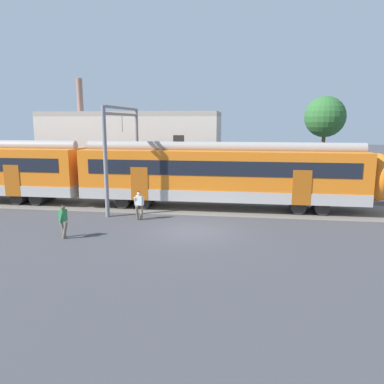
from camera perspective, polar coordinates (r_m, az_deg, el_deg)
ground_plane at (r=19.49m, az=0.03°, el=-5.99°), size 160.00×160.00×0.00m
track_bed at (r=27.67m, az=-19.15°, el=-1.57°), size 80.00×4.40×0.01m
pedestrian_green at (r=19.16m, az=-19.03°, el=-3.89°), size 0.61×0.61×1.67m
pedestrian_white at (r=21.72m, az=-8.05°, el=-1.73°), size 0.53×0.63×1.67m
catenary_gantry at (r=25.32m, az=-10.50°, el=7.61°), size 0.24×6.64×6.53m
background_building at (r=32.77m, az=-9.14°, el=6.37°), size 14.94×5.00×9.20m
street_tree_right at (r=35.67m, az=19.60°, el=10.69°), size 3.59×3.59×7.81m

